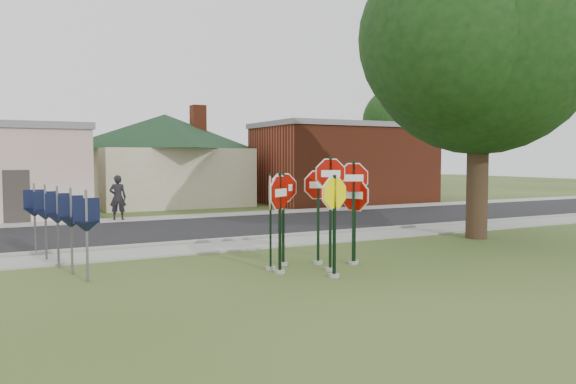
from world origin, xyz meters
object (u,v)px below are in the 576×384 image
stop_sign_center (330,198)px  pedestrian (118,197)px  stop_sign_yellow (334,213)px  stop_sign_left (280,208)px  oak_tree (480,37)px

stop_sign_center → pedestrian: (-2.45, 13.12, -0.73)m
stop_sign_center → pedestrian: size_ratio=1.48×
stop_sign_yellow → pedestrian: stop_sign_yellow is taller
stop_sign_left → oak_tree: 10.05m
oak_tree → pedestrian: oak_tree is taller
stop_sign_center → stop_sign_yellow: 0.78m
pedestrian → oak_tree: bearing=150.0°
pedestrian → stop_sign_center: bearing=118.6°
stop_sign_yellow → stop_sign_left: (-0.89, 0.95, 0.06)m
stop_sign_center → stop_sign_yellow: (-0.30, -0.66, -0.29)m
stop_sign_yellow → stop_sign_center: bearing=65.5°
stop_sign_center → stop_sign_left: stop_sign_center is taller
stop_sign_center → oak_tree: size_ratio=0.25×
stop_sign_center → oak_tree: (7.21, 2.39, 4.89)m
stop_sign_center → pedestrian: bearing=100.6°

